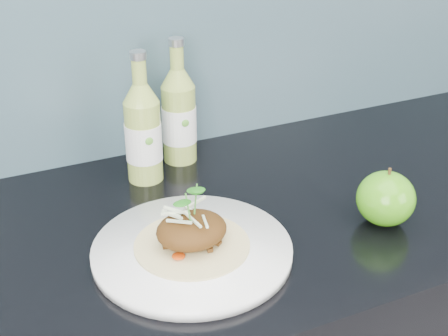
{
  "coord_description": "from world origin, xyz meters",
  "views": [
    {
      "loc": [
        -0.39,
        0.9,
        1.45
      ],
      "look_at": [
        -0.04,
        1.67,
        1.0
      ],
      "focal_mm": 50.0,
      "sensor_mm": 36.0,
      "label": 1
    }
  ],
  "objects_px": {
    "green_apple": "(386,199)",
    "cider_bottle_right": "(179,116)",
    "cider_bottle_left": "(143,133)",
    "dinner_plate": "(192,250)"
  },
  "relations": [
    {
      "from": "green_apple",
      "to": "cider_bottle_right",
      "type": "height_order",
      "value": "cider_bottle_right"
    },
    {
      "from": "green_apple",
      "to": "cider_bottle_left",
      "type": "distance_m",
      "value": 0.43
    },
    {
      "from": "dinner_plate",
      "to": "cider_bottle_left",
      "type": "height_order",
      "value": "cider_bottle_left"
    },
    {
      "from": "cider_bottle_right",
      "to": "dinner_plate",
      "type": "bearing_deg",
      "value": -132.64
    },
    {
      "from": "dinner_plate",
      "to": "cider_bottle_left",
      "type": "relative_size",
      "value": 1.41
    },
    {
      "from": "dinner_plate",
      "to": "green_apple",
      "type": "bearing_deg",
      "value": -8.36
    },
    {
      "from": "green_apple",
      "to": "cider_bottle_left",
      "type": "xyz_separation_m",
      "value": [
        -0.3,
        0.3,
        0.05
      ]
    },
    {
      "from": "cider_bottle_right",
      "to": "cider_bottle_left",
      "type": "bearing_deg",
      "value": -176.26
    },
    {
      "from": "green_apple",
      "to": "cider_bottle_right",
      "type": "distance_m",
      "value": 0.41
    },
    {
      "from": "green_apple",
      "to": "cider_bottle_left",
      "type": "relative_size",
      "value": 0.48
    }
  ]
}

